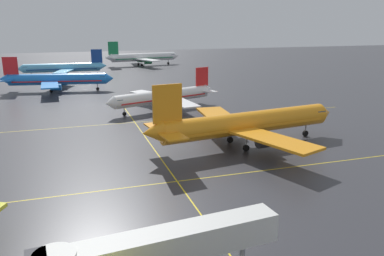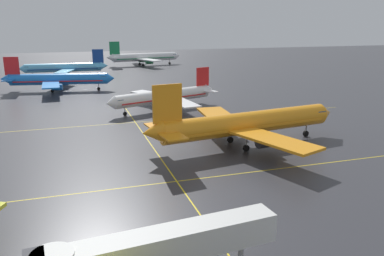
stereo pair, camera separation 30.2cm
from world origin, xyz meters
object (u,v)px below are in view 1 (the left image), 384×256
Objects in this scene: jet_bridge at (146,250)px; airliner_third_row at (164,96)px; airliner_distant_taxiway at (143,57)px; airliner_far_right_stand at (64,68)px; airliner_far_left_stand at (57,80)px; airliner_second_row at (246,123)px.

airliner_third_row is at bearing 75.02° from jet_bridge.
airliner_third_row is 0.79× the size of airliner_distant_taxiway.
airliner_far_right_stand is 144.58m from jet_bridge.
airliner_distant_taxiway is (42.29, 69.48, 0.42)m from airliner_far_left_stand.
airliner_distant_taxiway reaches higher than airliner_third_row.
airliner_second_row is 143.20m from airliner_distant_taxiway.
airliner_far_right_stand is (-25.09, 74.16, 0.32)m from airliner_third_row.
airliner_far_right_stand is at bearing 86.28° from airliner_far_left_stand.
airliner_second_row is at bearing -73.68° from airliner_far_right_stand.
airliner_second_row is at bearing -78.88° from airliner_third_row.
airliner_third_row is 0.87× the size of airliner_far_left_stand.
airliner_second_row is at bearing -64.97° from airliner_far_left_stand.
airliner_far_right_stand is (-32.00, 109.32, -0.50)m from airliner_second_row.
airliner_third_row is 108.85m from airliner_distant_taxiway.
airliner_far_left_stand is 0.90× the size of airliner_distant_taxiway.
airliner_third_row is 1.48× the size of jet_bridge.
airliner_second_row is at bearing -93.19° from airliner_distant_taxiway.
jet_bridge is at bearing -87.51° from airliner_far_right_stand.
airliner_far_right_stand is 0.88× the size of airliner_distant_taxiway.
airliner_distant_taxiway is 1.88× the size of jet_bridge.
airliner_distant_taxiway is (7.96, 142.98, 0.01)m from airliner_second_row.
airliner_far_right_stand is at bearing -139.89° from airliner_distant_taxiway.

